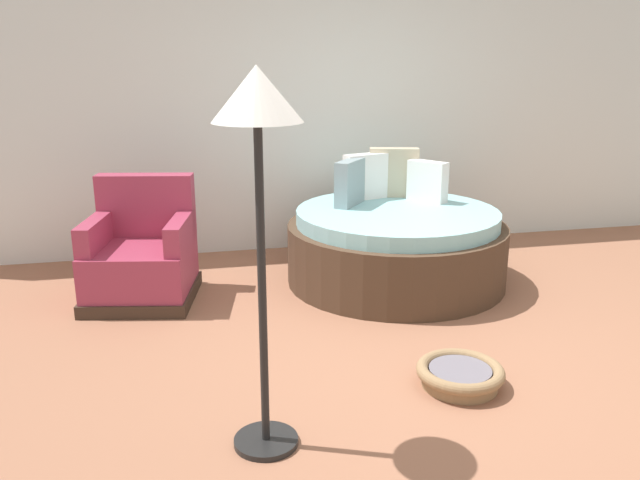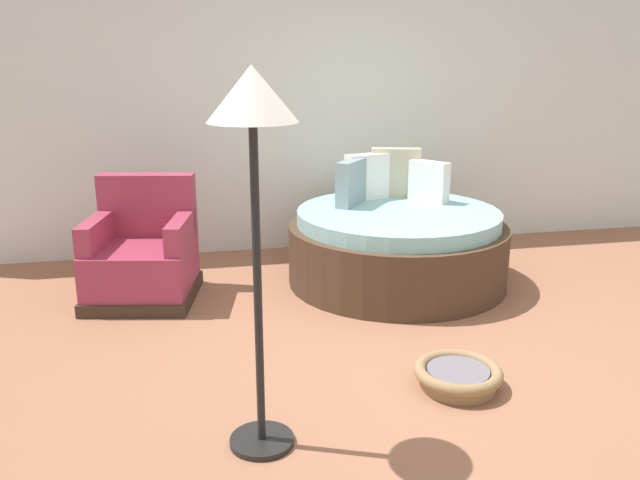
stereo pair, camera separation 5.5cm
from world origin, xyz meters
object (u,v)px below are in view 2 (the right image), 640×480
Objects in this scene: red_armchair at (143,257)px; floor_lamp at (253,134)px; round_daybed at (397,244)px; pet_basket at (458,375)px.

floor_lamp is at bearing -72.93° from red_armchair.
round_daybed reaches higher than red_armchair.
floor_lamp is (-1.39, -2.15, 1.21)m from round_daybed.
floor_lamp is at bearing -164.13° from pet_basket.
red_armchair is (-2.06, 0.04, 0.01)m from round_daybed.
pet_basket is 0.28× the size of floor_lamp.
round_daybed is 2.07m from red_armchair.
round_daybed is 3.57× the size of pet_basket.
round_daybed is 1.84m from pet_basket.
floor_lamp is (-1.18, -0.33, 1.46)m from pet_basket.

